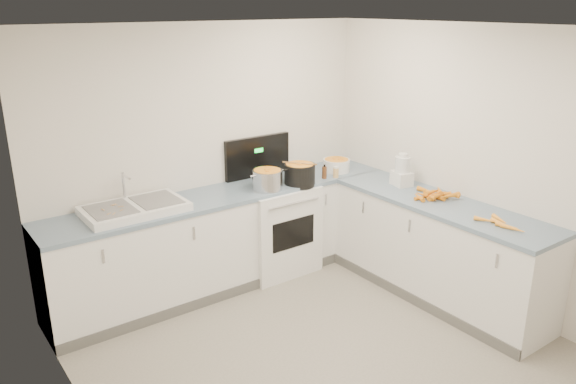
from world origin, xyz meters
TOP-DOWN VIEW (x-y plane):
  - floor at (0.00, 0.00)m, footprint 3.50×4.00m
  - ceiling at (0.00, 0.00)m, footprint 3.50×4.00m
  - wall_back at (0.00, 2.00)m, footprint 3.50×0.00m
  - wall_left at (-1.75, 0.00)m, footprint 0.00×4.00m
  - wall_right at (1.75, 0.00)m, footprint 0.00×4.00m
  - counter_back at (0.00, 1.70)m, footprint 3.50×0.62m
  - counter_right at (1.45, 0.30)m, footprint 0.62×2.20m
  - stove at (0.55, 1.69)m, footprint 0.76×0.65m
  - sink at (-0.90, 1.70)m, footprint 0.86×0.52m
  - steel_pot at (0.38, 1.55)m, footprint 0.31×0.31m
  - black_pot at (0.75, 1.51)m, footprint 0.40×0.40m
  - wooden_spoon at (0.75, 1.51)m, footprint 0.23×0.28m
  - mixing_bowl at (1.33, 1.62)m, footprint 0.29×0.29m
  - extract_bottle at (1.05, 1.50)m, footprint 0.05×0.05m
  - spice_jar at (1.17, 1.45)m, footprint 0.06×0.06m
  - food_processor at (1.52, 0.87)m, footprint 0.20×0.22m
  - carrot_pile at (1.49, 0.42)m, footprint 0.37×0.42m
  - peeled_carrots at (1.38, -0.35)m, footprint 0.21×0.43m
  - peelings at (-1.09, 1.69)m, footprint 0.22×0.25m

SIDE VIEW (x-z plane):
  - floor at x=0.00m, z-range 0.00..0.00m
  - counter_back at x=0.00m, z-range 0.00..0.94m
  - counter_right at x=1.45m, z-range 0.00..0.94m
  - stove at x=0.55m, z-range -0.21..1.15m
  - peeled_carrots at x=1.38m, z-range 0.94..0.98m
  - carrot_pile at x=1.49m, z-range 0.93..1.02m
  - sink at x=-0.90m, z-range 0.82..1.13m
  - spice_jar at x=1.17m, z-range 0.94..1.04m
  - extract_bottle at x=1.05m, z-range 0.94..1.06m
  - mixing_bowl at x=1.33m, z-range 0.94..1.07m
  - peelings at x=-1.09m, z-range 1.01..1.02m
  - steel_pot at x=0.38m, z-range 0.92..1.13m
  - black_pot at x=0.75m, z-range 0.92..1.14m
  - food_processor at x=1.52m, z-range 0.92..1.24m
  - wooden_spoon at x=0.75m, z-range 1.14..1.16m
  - wall_back at x=0.00m, z-range 0.00..2.50m
  - wall_left at x=-1.75m, z-range 0.00..2.50m
  - wall_right at x=1.75m, z-range 0.00..2.50m
  - ceiling at x=0.00m, z-range 2.50..2.50m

